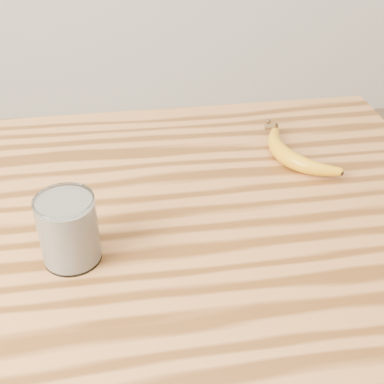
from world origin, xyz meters
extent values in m
cube|color=#B16F38|center=(0.00, 0.00, 0.88)|extent=(1.20, 0.80, 0.04)
cylinder|color=brown|center=(0.54, 0.34, 0.43)|extent=(0.06, 0.06, 0.86)
cylinder|color=white|center=(-0.08, -0.09, 0.96)|extent=(0.09, 0.09, 0.11)
torus|color=white|center=(-0.08, -0.09, 1.01)|extent=(0.09, 0.09, 0.00)
cylinder|color=silver|center=(-0.08, -0.09, 0.95)|extent=(0.08, 0.08, 0.10)
camera|label=1|loc=(0.01, -0.74, 1.47)|focal=50.00mm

